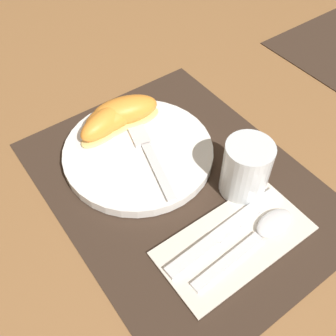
% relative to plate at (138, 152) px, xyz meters
% --- Properties ---
extents(ground_plane, '(3.00, 3.00, 0.00)m').
position_rel_plate_xyz_m(ground_plane, '(0.08, 0.02, -0.01)').
color(ground_plane, olive).
extents(placemat, '(0.45, 0.35, 0.00)m').
position_rel_plate_xyz_m(placemat, '(0.08, 0.02, -0.01)').
color(placemat, '#38281E').
rests_on(placemat, ground_plane).
extents(plate, '(0.23, 0.23, 0.02)m').
position_rel_plate_xyz_m(plate, '(0.00, 0.00, 0.00)').
color(plate, white).
rests_on(plate, placemat).
extents(juice_glass, '(0.07, 0.07, 0.09)m').
position_rel_plate_xyz_m(juice_glass, '(0.14, 0.09, 0.03)').
color(juice_glass, silver).
rests_on(juice_glass, placemat).
extents(napkin, '(0.11, 0.21, 0.00)m').
position_rel_plate_xyz_m(napkin, '(0.20, 0.02, -0.01)').
color(napkin, silver).
rests_on(napkin, placemat).
extents(knife, '(0.03, 0.20, 0.01)m').
position_rel_plate_xyz_m(knife, '(0.19, 0.01, -0.00)').
color(knife, silver).
rests_on(knife, napkin).
extents(spoon, '(0.04, 0.18, 0.01)m').
position_rel_plate_xyz_m(spoon, '(0.22, 0.05, -0.00)').
color(spoon, silver).
rests_on(spoon, napkin).
extents(fork, '(0.18, 0.07, 0.00)m').
position_rel_plate_xyz_m(fork, '(0.01, 0.01, 0.01)').
color(fork, silver).
rests_on(fork, plate).
extents(citrus_wedge_0, '(0.08, 0.12, 0.04)m').
position_rel_plate_xyz_m(citrus_wedge_0, '(-0.07, 0.02, 0.03)').
color(citrus_wedge_0, '#F4DB84').
rests_on(citrus_wedge_0, plate).
extents(citrus_wedge_1, '(0.06, 0.11, 0.04)m').
position_rel_plate_xyz_m(citrus_wedge_1, '(-0.07, -0.00, 0.02)').
color(citrus_wedge_1, '#F4DB84').
rests_on(citrus_wedge_1, plate).
extents(citrus_wedge_2, '(0.07, 0.11, 0.04)m').
position_rel_plate_xyz_m(citrus_wedge_2, '(-0.06, -0.02, 0.03)').
color(citrus_wedge_2, '#F4DB84').
rests_on(citrus_wedge_2, plate).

